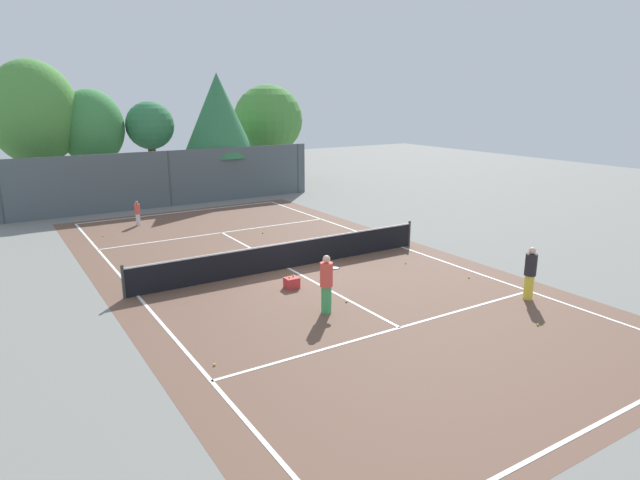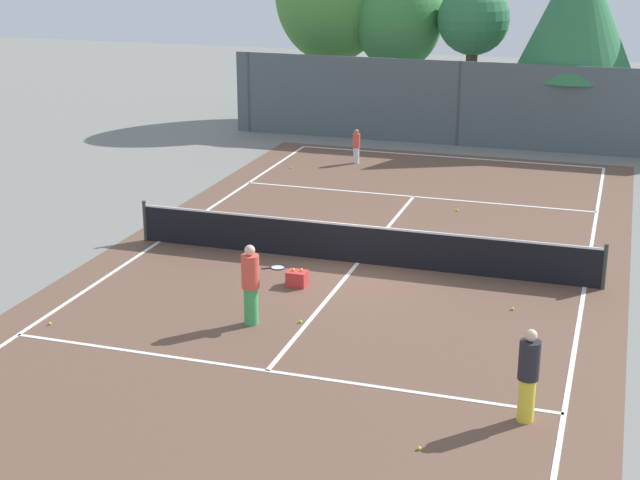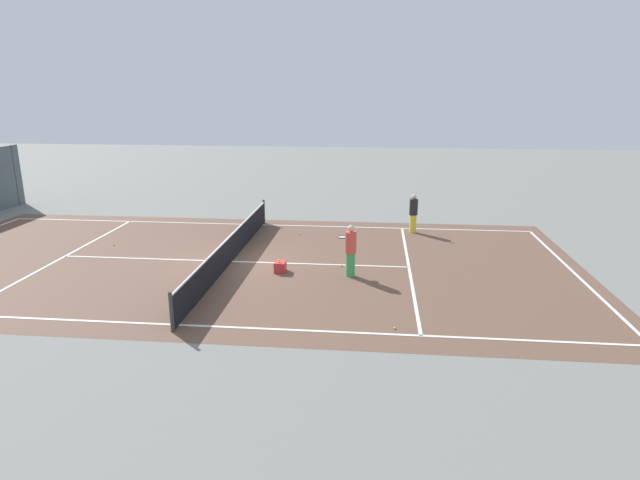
{
  "view_description": "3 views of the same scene",
  "coord_description": "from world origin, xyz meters",
  "px_view_note": "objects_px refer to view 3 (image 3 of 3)",
  "views": [
    {
      "loc": [
        -9.32,
        -17.07,
        6.21
      ],
      "look_at": [
        0.5,
        -1.46,
        1.34
      ],
      "focal_mm": 30.71,
      "sensor_mm": 36.0,
      "label": 1
    },
    {
      "loc": [
        6.0,
        -21.81,
        8.1
      ],
      "look_at": [
        -0.5,
        -1.56,
        1.05
      ],
      "focal_mm": 53.89,
      "sensor_mm": 36.0,
      "label": 2
    },
    {
      "loc": [
        -18.27,
        -5.11,
        6.1
      ],
      "look_at": [
        1.09,
        -3.13,
        0.6
      ],
      "focal_mm": 30.27,
      "sensor_mm": 36.0,
      "label": 3
    }
  ],
  "objects_px": {
    "player_1": "(350,250)",
    "tennis_ball_6": "(357,230)",
    "tennis_ball_3": "(395,328)",
    "tennis_ball_4": "(341,266)",
    "player_2": "(413,213)",
    "tennis_ball_0": "(114,245)",
    "ball_crate": "(280,267)",
    "tennis_ball_5": "(452,242)",
    "tennis_ball_1": "(299,233)"
  },
  "relations": [
    {
      "from": "player_1",
      "to": "tennis_ball_6",
      "type": "distance_m",
      "value": 6.02
    },
    {
      "from": "player_2",
      "to": "tennis_ball_6",
      "type": "distance_m",
      "value": 2.55
    },
    {
      "from": "tennis_ball_0",
      "to": "player_1",
      "type": "bearing_deg",
      "value": -105.55
    },
    {
      "from": "ball_crate",
      "to": "tennis_ball_1",
      "type": "distance_m",
      "value": 5.01
    },
    {
      "from": "player_1",
      "to": "tennis_ball_3",
      "type": "xyz_separation_m",
      "value": [
        -4.05,
        -1.37,
        -0.88
      ]
    },
    {
      "from": "tennis_ball_1",
      "to": "tennis_ball_4",
      "type": "bearing_deg",
      "value": -153.59
    },
    {
      "from": "tennis_ball_5",
      "to": "tennis_ball_4",
      "type": "bearing_deg",
      "value": 129.09
    },
    {
      "from": "tennis_ball_1",
      "to": "tennis_ball_4",
      "type": "xyz_separation_m",
      "value": [
        -4.22,
        -2.09,
        0.0
      ]
    },
    {
      "from": "tennis_ball_5",
      "to": "tennis_ball_1",
      "type": "bearing_deg",
      "value": 83.66
    },
    {
      "from": "tennis_ball_1",
      "to": "tennis_ball_3",
      "type": "bearing_deg",
      "value": -157.56
    },
    {
      "from": "player_1",
      "to": "tennis_ball_0",
      "type": "relative_size",
      "value": 26.75
    },
    {
      "from": "tennis_ball_3",
      "to": "tennis_ball_6",
      "type": "height_order",
      "value": "same"
    },
    {
      "from": "ball_crate",
      "to": "tennis_ball_4",
      "type": "relative_size",
      "value": 6.9
    },
    {
      "from": "tennis_ball_1",
      "to": "tennis_ball_5",
      "type": "bearing_deg",
      "value": -96.34
    },
    {
      "from": "tennis_ball_1",
      "to": "tennis_ball_6",
      "type": "distance_m",
      "value": 2.6
    },
    {
      "from": "ball_crate",
      "to": "tennis_ball_4",
      "type": "xyz_separation_m",
      "value": [
        0.79,
        -2.06,
        -0.15
      ]
    },
    {
      "from": "tennis_ball_0",
      "to": "tennis_ball_1",
      "type": "height_order",
      "value": "same"
    },
    {
      "from": "tennis_ball_3",
      "to": "tennis_ball_6",
      "type": "distance_m",
      "value": 10.1
    },
    {
      "from": "player_2",
      "to": "tennis_ball_6",
      "type": "relative_size",
      "value": 25.62
    },
    {
      "from": "player_2",
      "to": "tennis_ball_1",
      "type": "distance_m",
      "value": 5.03
    },
    {
      "from": "tennis_ball_0",
      "to": "tennis_ball_5",
      "type": "distance_m",
      "value": 13.72
    },
    {
      "from": "player_1",
      "to": "tennis_ball_1",
      "type": "bearing_deg",
      "value": 25.27
    },
    {
      "from": "player_1",
      "to": "player_2",
      "type": "distance_m",
      "value": 6.47
    },
    {
      "from": "player_2",
      "to": "tennis_ball_5",
      "type": "distance_m",
      "value": 2.3
    },
    {
      "from": "tennis_ball_3",
      "to": "player_2",
      "type": "bearing_deg",
      "value": -6.14
    },
    {
      "from": "tennis_ball_0",
      "to": "tennis_ball_6",
      "type": "xyz_separation_m",
      "value": [
        3.27,
        -9.68,
        0.0
      ]
    },
    {
      "from": "player_1",
      "to": "player_2",
      "type": "bearing_deg",
      "value": -22.25
    },
    {
      "from": "player_2",
      "to": "tennis_ball_1",
      "type": "bearing_deg",
      "value": 99.32
    },
    {
      "from": "tennis_ball_0",
      "to": "tennis_ball_6",
      "type": "distance_m",
      "value": 10.22
    },
    {
      "from": "tennis_ball_1",
      "to": "tennis_ball_5",
      "type": "distance_m",
      "value": 6.45
    },
    {
      "from": "tennis_ball_4",
      "to": "tennis_ball_6",
      "type": "distance_m",
      "value": 5.0
    },
    {
      "from": "tennis_ball_0",
      "to": "tennis_ball_6",
      "type": "height_order",
      "value": "same"
    },
    {
      "from": "ball_crate",
      "to": "tennis_ball_6",
      "type": "height_order",
      "value": "ball_crate"
    },
    {
      "from": "tennis_ball_4",
      "to": "tennis_ball_5",
      "type": "relative_size",
      "value": 1.0
    },
    {
      "from": "player_2",
      "to": "tennis_ball_0",
      "type": "height_order",
      "value": "player_2"
    },
    {
      "from": "player_2",
      "to": "tennis_ball_6",
      "type": "bearing_deg",
      "value": 90.78
    },
    {
      "from": "player_2",
      "to": "tennis_ball_4",
      "type": "bearing_deg",
      "value": 150.82
    },
    {
      "from": "player_2",
      "to": "tennis_ball_5",
      "type": "bearing_deg",
      "value": -135.08
    },
    {
      "from": "player_2",
      "to": "tennis_ball_0",
      "type": "bearing_deg",
      "value": 105.28
    },
    {
      "from": "player_2",
      "to": "player_1",
      "type": "bearing_deg",
      "value": 157.75
    },
    {
      "from": "tennis_ball_4",
      "to": "tennis_ball_1",
      "type": "bearing_deg",
      "value": 26.41
    },
    {
      "from": "ball_crate",
      "to": "tennis_ball_5",
      "type": "height_order",
      "value": "ball_crate"
    },
    {
      "from": "tennis_ball_0",
      "to": "tennis_ball_3",
      "type": "relative_size",
      "value": 1.0
    },
    {
      "from": "tennis_ball_0",
      "to": "tennis_ball_1",
      "type": "distance_m",
      "value": 7.62
    },
    {
      "from": "tennis_ball_1",
      "to": "tennis_ball_3",
      "type": "xyz_separation_m",
      "value": [
        -9.24,
        -3.82,
        0.0
      ]
    },
    {
      "from": "tennis_ball_3",
      "to": "tennis_ball_4",
      "type": "xyz_separation_m",
      "value": [
        5.02,
        1.72,
        0.0
      ]
    },
    {
      "from": "player_1",
      "to": "tennis_ball_0",
      "type": "height_order",
      "value": "player_1"
    },
    {
      "from": "player_2",
      "to": "ball_crate",
      "type": "height_order",
      "value": "player_2"
    },
    {
      "from": "ball_crate",
      "to": "tennis_ball_5",
      "type": "distance_m",
      "value": 7.69
    },
    {
      "from": "tennis_ball_0",
      "to": "tennis_ball_5",
      "type": "bearing_deg",
      "value": -82.51
    }
  ]
}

